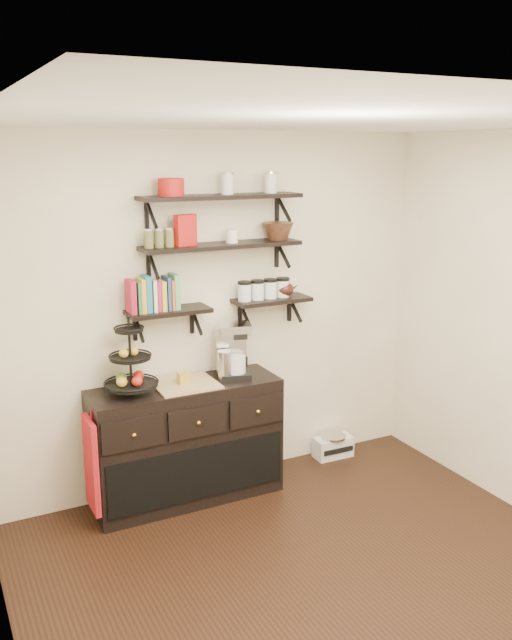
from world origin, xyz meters
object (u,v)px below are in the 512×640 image
Objects in this scene: coffee_maker at (233,351)px; radio at (333,446)px; fruit_stand at (131,368)px; sideboard at (186,442)px.

coffee_maker is 1.39m from radio.
fruit_stand is at bearing -161.65° from coffee_maker.
sideboard is at bearing -159.37° from coffee_maker.
fruit_stand is 0.80m from coffee_maker.
coffee_maker is at bearing 4.00° from sideboard.
fruit_stand is 1.65× the size of radio.
coffee_maker is (0.80, 0.02, 0.01)m from fruit_stand.
sideboard is 3.38× the size of coffee_maker.
radio is (1.76, 0.09, -0.99)m from fruit_stand.
sideboard is at bearing -0.61° from fruit_stand.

